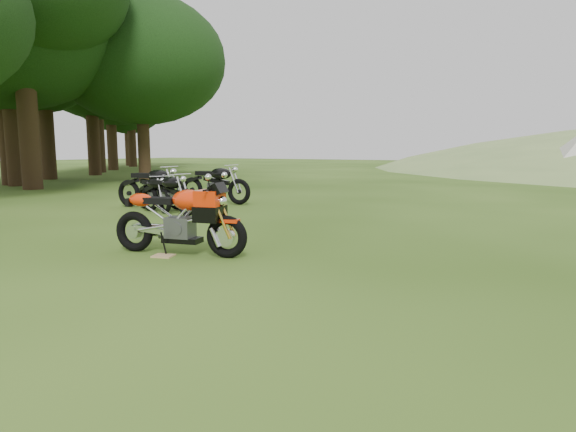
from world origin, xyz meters
The scene contains 8 objects.
ground centered at (0.00, 0.00, 0.00)m, with size 120.00×120.00×0.00m, color #25450E.
treeline centered at (-20.00, 15.00, 0.00)m, with size 28.00×32.00×14.00m, color black, non-canonical shape.
sport_motorcycle centered at (-1.28, -0.11, 0.58)m, with size 1.94×0.49×1.16m, color #F02E08, non-canonical shape.
plywood_board centered at (-1.38, -0.33, 0.01)m, with size 0.28×0.22×0.02m, color tan.
vintage_moto_a centered at (-4.56, 2.96, 0.50)m, with size 1.91×0.44×1.00m, color black, non-canonical shape.
vintage_moto_b centered at (-5.19, 3.14, 0.47)m, with size 1.77×0.41×0.93m, color black, non-canonical shape.
vintage_moto_c centered at (-5.01, 5.21, 0.57)m, with size 2.17×0.50×1.14m, color black, non-canonical shape.
vintage_moto_d centered at (-5.60, 3.50, 0.57)m, with size 2.17×0.50×1.14m, color black, non-canonical shape.
Camera 1 is at (3.44, -5.04, 1.47)m, focal length 30.00 mm.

